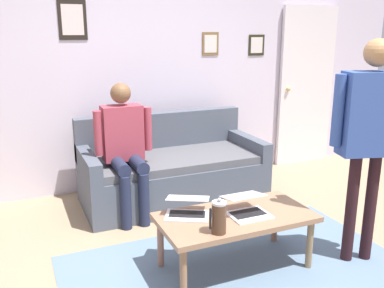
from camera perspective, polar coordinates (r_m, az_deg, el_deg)
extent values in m
plane|color=#988062|center=(3.25, 5.41, -17.34)|extent=(7.68, 7.68, 0.00)
cube|color=slate|center=(3.28, 6.64, -16.98)|extent=(2.54, 1.58, 0.01)
cube|color=silver|center=(4.80, -7.06, 10.32)|extent=(7.04, 0.10, 2.70)
cube|color=black|center=(4.58, -15.92, 15.90)|extent=(0.28, 0.02, 0.40)
cube|color=silver|center=(4.58, -15.90, 15.91)|extent=(0.21, 0.00, 0.30)
cube|color=brown|center=(5.04, 2.50, 13.43)|extent=(0.21, 0.02, 0.26)
cube|color=silver|center=(5.03, 2.54, 13.43)|extent=(0.16, 0.00, 0.20)
cube|color=black|center=(5.35, 8.72, 13.12)|extent=(0.22, 0.02, 0.25)
cube|color=silver|center=(5.34, 8.78, 13.12)|extent=(0.16, 0.00, 0.19)
cube|color=white|center=(5.80, 15.22, 7.48)|extent=(0.82, 0.05, 2.05)
sphere|color=tan|center=(5.58, 12.94, 7.29)|extent=(0.06, 0.06, 0.06)
cube|color=#4A515D|center=(4.44, -2.55, -5.05)|extent=(1.86, 0.88, 0.42)
cube|color=#535459|center=(4.35, -2.50, -2.04)|extent=(1.62, 0.80, 0.08)
cube|color=#4A515D|center=(4.65, -4.25, 1.50)|extent=(1.86, 0.14, 0.46)
cube|color=#4A515D|center=(4.71, 7.35, -0.03)|extent=(0.12, 0.88, 0.20)
cube|color=#4A515D|center=(4.13, -13.97, -2.52)|extent=(0.12, 0.88, 0.20)
cube|color=#8E6A4E|center=(3.16, 5.95, -9.88)|extent=(1.14, 0.58, 0.04)
cylinder|color=#896F4E|center=(3.35, 15.67, -12.94)|extent=(0.05, 0.05, 0.39)
cylinder|color=#936645|center=(2.88, -1.17, -17.26)|extent=(0.05, 0.05, 0.39)
cylinder|color=#96674F|center=(3.68, 11.18, -10.06)|extent=(0.05, 0.05, 0.39)
cylinder|color=#946754|center=(3.25, -4.30, -13.28)|extent=(0.05, 0.05, 0.39)
cube|color=silver|center=(3.11, -0.69, -9.72)|extent=(0.37, 0.33, 0.01)
cube|color=black|center=(3.12, -0.66, -9.46)|extent=(0.29, 0.23, 0.00)
cube|color=silver|center=(3.14, -0.54, -7.36)|extent=(0.37, 0.32, 0.04)
cube|color=#B0D9F0|center=(3.14, -0.55, -7.38)|extent=(0.33, 0.29, 0.04)
cube|color=silver|center=(3.15, 7.76, -9.52)|extent=(0.29, 0.23, 0.01)
cube|color=black|center=(3.16, 7.59, -9.27)|extent=(0.25, 0.14, 0.00)
cube|color=silver|center=(3.18, 6.95, -6.99)|extent=(0.29, 0.22, 0.05)
cube|color=white|center=(3.18, 6.98, -7.01)|extent=(0.26, 0.20, 0.04)
cylinder|color=#4C3323|center=(2.84, 3.68, -10.05)|extent=(0.10, 0.10, 0.21)
cylinder|color=#B7B7BC|center=(2.80, 3.72, -7.99)|extent=(0.10, 0.10, 0.02)
sphere|color=#B2B2B7|center=(2.79, 3.73, -7.55)|extent=(0.03, 0.03, 0.03)
cube|color=black|center=(2.81, 2.50, -10.10)|extent=(0.01, 0.01, 0.14)
cylinder|color=black|center=(3.53, 23.02, -7.95)|extent=(0.09, 0.09, 0.86)
cylinder|color=black|center=(3.46, 20.78, -8.20)|extent=(0.09, 0.09, 0.86)
cube|color=#314D94|center=(3.29, 23.15, 3.78)|extent=(0.46, 0.30, 0.61)
cylinder|color=#314D94|center=(3.17, 19.21, 4.31)|extent=(0.10, 0.10, 0.52)
sphere|color=#A07247|center=(3.24, 23.94, 11.27)|extent=(0.20, 0.20, 0.20)
cylinder|color=#21273F|center=(3.89, -6.54, -7.54)|extent=(0.10, 0.10, 0.50)
cylinder|color=#21273F|center=(3.85, -8.98, -7.88)|extent=(0.10, 0.10, 0.50)
cylinder|color=#21273F|center=(3.95, -7.43, -2.58)|extent=(0.12, 0.40, 0.12)
cylinder|color=#21273F|center=(3.91, -9.83, -2.86)|extent=(0.12, 0.40, 0.12)
cube|color=#A13A48|center=(4.02, -9.43, 1.54)|extent=(0.37, 0.20, 0.52)
cylinder|color=#A13A48|center=(4.03, -6.01, 2.07)|extent=(0.08, 0.08, 0.42)
cylinder|color=#A13A48|center=(3.92, -12.63, 1.41)|extent=(0.08, 0.08, 0.42)
sphere|color=brown|center=(3.96, -9.67, 6.82)|extent=(0.19, 0.19, 0.19)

